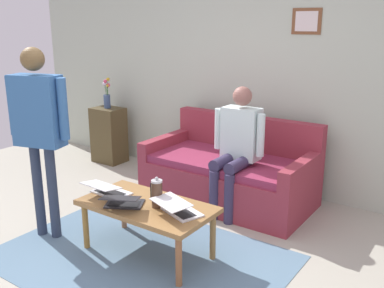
% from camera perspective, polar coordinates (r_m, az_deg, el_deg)
% --- Properties ---
extents(ground_plane, '(7.68, 7.68, 0.00)m').
position_cam_1_polar(ground_plane, '(3.70, -8.17, -15.06)').
color(ground_plane, '#AAA695').
extents(area_rug, '(2.30, 1.65, 0.01)m').
position_cam_1_polar(area_rug, '(3.75, -6.75, -14.53)').
color(area_rug, slate).
rests_on(area_rug, ground_plane).
extents(back_wall, '(7.04, 0.11, 2.70)m').
position_cam_1_polar(back_wall, '(5.04, 8.68, 9.46)').
color(back_wall, '#B4BEAB').
rests_on(back_wall, ground_plane).
extents(couch, '(1.75, 0.93, 0.88)m').
position_cam_1_polar(couch, '(4.73, 5.05, -3.85)').
color(couch, maroon).
rests_on(couch, ground_plane).
extents(coffee_table, '(1.11, 0.59, 0.45)m').
position_cam_1_polar(coffee_table, '(3.64, -5.90, -8.51)').
color(coffee_table, olive).
rests_on(coffee_table, ground_plane).
extents(laptop_left, '(0.41, 0.42, 0.13)m').
position_cam_1_polar(laptop_left, '(3.57, -8.99, -7.47)').
color(laptop_left, '#28282D').
rests_on(laptop_left, coffee_table).
extents(laptop_center, '(0.42, 0.40, 0.12)m').
position_cam_1_polar(laptop_center, '(3.41, -1.86, -8.40)').
color(laptop_center, silver).
rests_on(laptop_center, coffee_table).
extents(laptop_right, '(0.35, 0.33, 0.12)m').
position_cam_1_polar(laptop_right, '(3.83, -10.98, -5.93)').
color(laptop_right, silver).
rests_on(laptop_right, coffee_table).
extents(french_press, '(0.11, 0.09, 0.26)m').
position_cam_1_polar(french_press, '(3.51, -4.61, -6.46)').
color(french_press, '#4C3323').
rests_on(french_press, coffee_table).
extents(side_shelf, '(0.42, 0.32, 0.76)m').
position_cam_1_polar(side_shelf, '(6.10, -10.81, 1.16)').
color(side_shelf, '#4B3E22').
rests_on(side_shelf, ground_plane).
extents(flower_vase, '(0.09, 0.11, 0.41)m').
position_cam_1_polar(flower_vase, '(5.99, -11.06, 6.14)').
color(flower_vase, '#384E75').
rests_on(flower_vase, side_shelf).
extents(person_standing, '(0.59, 0.30, 1.69)m').
position_cam_1_polar(person_standing, '(3.93, -19.44, 3.01)').
color(person_standing, '#2C374D').
rests_on(person_standing, ground_plane).
extents(person_seated, '(0.55, 0.51, 1.28)m').
position_cam_1_polar(person_seated, '(4.33, 5.90, 0.12)').
color(person_seated, '#372F4E').
rests_on(person_seated, ground_plane).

